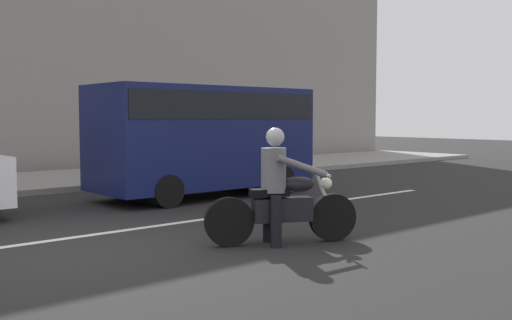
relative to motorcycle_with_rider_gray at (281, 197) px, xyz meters
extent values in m
plane|color=#242424|center=(-2.29, 1.36, -0.65)|extent=(80.00, 80.00, 0.00)
cube|color=silver|center=(-2.55, 2.26, -0.64)|extent=(18.00, 0.14, 0.01)
cylinder|color=black|center=(0.67, -0.34, -0.31)|extent=(0.65, 0.41, 0.67)
cylinder|color=black|center=(-0.65, 0.32, -0.31)|extent=(0.65, 0.41, 0.67)
cylinder|color=silver|center=(0.56, -0.28, 0.00)|extent=(0.31, 0.19, 0.69)
cube|color=black|center=(0.01, -0.01, -0.17)|extent=(0.85, 0.61, 0.32)
ellipsoid|color=black|center=(0.21, -0.11, 0.17)|extent=(0.54, 0.43, 0.22)
cube|color=black|center=(-0.15, 0.07, 0.07)|extent=(0.57, 0.45, 0.10)
cylinder|color=silver|center=(0.51, -0.26, 0.31)|extent=(0.35, 0.64, 0.04)
sphere|color=silver|center=(0.58, -0.29, 0.17)|extent=(0.17, 0.17, 0.17)
cylinder|color=silver|center=(-0.18, 0.27, -0.29)|extent=(0.66, 0.38, 0.07)
cylinder|color=black|center=(-0.20, -0.12, -0.30)|extent=(0.20, 0.20, 0.69)
cylinder|color=black|center=(-0.02, 0.23, -0.30)|extent=(0.20, 0.20, 0.69)
cylinder|color=slate|center=(-0.10, 0.05, 0.37)|extent=(0.46, 0.46, 0.60)
cylinder|color=slate|center=(0.11, -0.30, 0.43)|extent=(0.67, 0.40, 0.33)
cylinder|color=slate|center=(0.31, 0.09, 0.43)|extent=(0.67, 0.40, 0.33)
sphere|color=tan|center=(-0.08, 0.04, 0.79)|extent=(0.20, 0.20, 0.20)
sphere|color=#B7B7BC|center=(-0.08, 0.04, 0.82)|extent=(0.25, 0.25, 0.25)
cube|color=#11194C|center=(2.06, 4.62, 0.66)|extent=(4.84, 1.90, 2.13)
cube|color=black|center=(2.06, 4.62, 1.33)|extent=(4.70, 1.93, 0.56)
cylinder|color=black|center=(3.56, 4.62, -0.33)|extent=(0.64, 1.96, 0.64)
cylinder|color=black|center=(0.56, 4.62, -0.33)|extent=(0.64, 1.96, 0.64)
camera|label=1|loc=(-5.49, -5.80, 1.09)|focal=41.40mm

